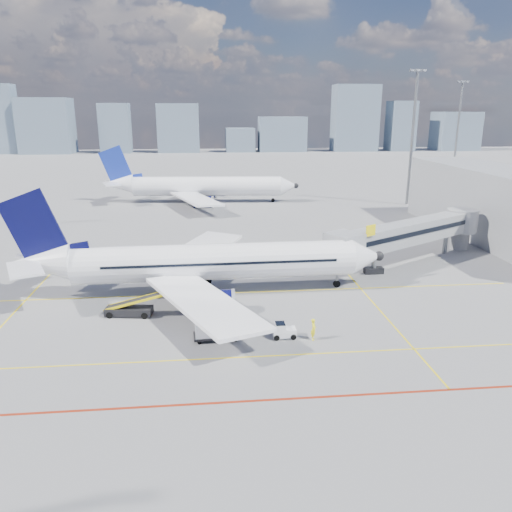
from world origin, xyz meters
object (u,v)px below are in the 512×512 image
Objects in this scene: second_aircraft at (199,186)px; cargo_dolly at (217,326)px; belt_loader at (131,309)px; baggage_tug at (283,331)px; ramp_worker at (313,329)px; main_aircraft at (200,263)px.

cargo_dolly is (1.97, -64.07, -2.09)m from second_aircraft.
belt_loader is at bearing 140.12° from cargo_dolly.
baggage_tug is 0.31× the size of belt_loader.
second_aircraft is 64.13m from cargo_dolly.
cargo_dolly is 7.92m from ramp_worker.
ramp_worker is at bearing -53.07° from main_aircraft.
belt_loader is 3.35× the size of ramp_worker.
ramp_worker is at bearing -14.81° from belt_loader.
main_aircraft reaches higher than cargo_dolly.
belt_loader is at bearing 79.06° from ramp_worker.
main_aircraft reaches higher than baggage_tug.
second_aircraft reaches higher than baggage_tug.
baggage_tug is 2.50m from ramp_worker.
second_aircraft is 58.74m from belt_loader.
ramp_worker is at bearing -76.89° from second_aircraft.
belt_loader reaches higher than baggage_tug.
ramp_worker is (15.55, -6.56, 0.28)m from belt_loader.
second_aircraft is 21.90× the size of ramp_worker.
cargo_dolly is at bearing 176.84° from baggage_tug.
second_aircraft is 6.53× the size of belt_loader.
ramp_worker is at bearing -10.00° from cargo_dolly.
second_aircraft is (-0.59, 53.07, -0.00)m from main_aircraft.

